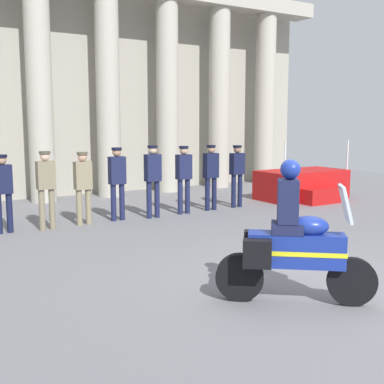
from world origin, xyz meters
name	(u,v)px	position (x,y,z in m)	size (l,w,h in m)	color
ground_plane	(316,285)	(0.00, 0.00, 0.00)	(28.00, 28.00, 0.00)	slate
colonnade_backdrop	(101,74)	(0.83, 10.20, 3.82)	(16.36, 1.58, 7.46)	#A49F91
reviewing_stand	(304,185)	(5.60, 5.99, 0.42)	(2.72, 1.91, 1.78)	#B71414
officer_in_row_0	(3,187)	(-3.13, 5.97, 0.99)	(0.38, 0.24, 1.68)	#141938
officer_in_row_1	(46,184)	(-2.27, 5.80, 1.02)	(0.38, 0.24, 1.73)	#7A7056
officer_in_row_2	(83,182)	(-1.40, 5.89, 0.99)	(0.38, 0.24, 1.68)	#847A5B
officer_in_row_3	(117,178)	(-0.53, 5.95, 1.03)	(0.38, 0.24, 1.75)	#191E42
officer_in_row_4	(153,175)	(0.34, 5.79, 1.05)	(0.38, 0.24, 1.78)	#191E42
officer_in_row_5	(184,174)	(1.26, 5.86, 1.03)	(0.38, 0.24, 1.74)	#191E42
officer_in_row_6	(211,172)	(2.14, 5.92, 1.03)	(0.38, 0.24, 1.74)	#141938
officer_in_row_7	(237,171)	(3.01, 5.93, 1.01)	(0.38, 0.24, 1.71)	#141938
motorcycle_with_rider	(291,244)	(-0.83, -0.31, 0.79)	(1.69, 1.42, 1.90)	black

